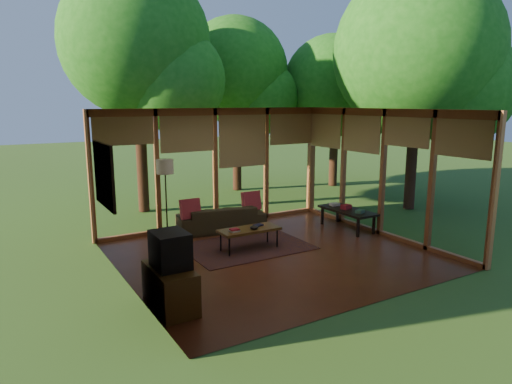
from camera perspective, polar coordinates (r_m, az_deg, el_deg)
floor at (r=8.68m, az=2.27°, el=-7.86°), size 5.50×5.50×0.00m
ceiling at (r=8.21m, az=2.42°, el=10.25°), size 5.50×5.50×0.00m
wall_left at (r=7.25m, az=-16.22°, el=-1.07°), size 0.04×5.00×2.70m
wall_front at (r=6.44m, az=14.56°, el=-2.50°), size 5.50×0.04×2.70m
window_wall_back at (r=10.50m, az=-5.11°, el=3.03°), size 5.50×0.12×2.70m
window_wall_right at (r=10.09m, az=15.58°, el=2.33°), size 0.12×5.00×2.70m
exterior_lawn at (r=19.63m, az=9.22°, el=2.73°), size 40.00×40.00×0.00m
tree_nw at (r=12.23m, az=-14.83°, el=17.62°), size 3.71×3.71×6.14m
tree_ne at (r=14.86m, az=-2.66°, el=14.83°), size 3.34×3.34×5.46m
tree_se at (r=12.72m, az=19.43°, el=16.14°), size 4.20×4.20×6.17m
tree_far at (r=15.66m, az=9.54°, el=13.06°), size 3.25×3.25×5.02m
rug at (r=9.14m, az=-1.21°, el=-6.82°), size 2.40×1.70×0.01m
sofa at (r=10.22m, az=-4.38°, el=-3.31°), size 2.02×1.10×0.56m
pillow_left at (r=9.80m, az=-8.22°, el=-2.14°), size 0.43×0.23×0.45m
pillow_right at (r=10.44m, az=-0.60°, el=-1.17°), size 0.43×0.23×0.45m
ct_book_lower at (r=8.65m, az=-2.70°, el=-4.88°), size 0.21×0.17×0.03m
ct_book_upper at (r=8.64m, az=-2.70°, el=-4.69°), size 0.17×0.13×0.03m
ct_book_side at (r=9.05m, az=0.28°, el=-4.16°), size 0.20×0.17×0.03m
ct_bowl at (r=8.79m, az=-0.24°, el=-4.46°), size 0.16×0.16×0.07m
media_cabinet at (r=6.57m, az=-10.67°, el=-11.69°), size 0.50×1.00×0.60m
television at (r=6.39m, az=-10.68°, el=-7.11°), size 0.45×0.55×0.50m
console_book_a at (r=10.19m, az=12.88°, el=-2.38°), size 0.23×0.20×0.07m
console_book_b at (r=10.51m, az=11.20°, el=-1.83°), size 0.24×0.19×0.10m
console_book_c at (r=10.81m, az=9.79°, el=-1.52°), size 0.23×0.18×0.06m
floor_lamp at (r=9.78m, az=-11.30°, el=2.59°), size 0.36×0.36×1.65m
coffee_table at (r=8.87m, az=-0.85°, el=-4.79°), size 1.20×0.50×0.43m
side_console at (r=10.49m, az=11.36°, el=-2.38°), size 0.60×1.40×0.46m
wall_painting at (r=8.56m, az=-18.43°, el=2.00°), size 0.06×1.35×1.15m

